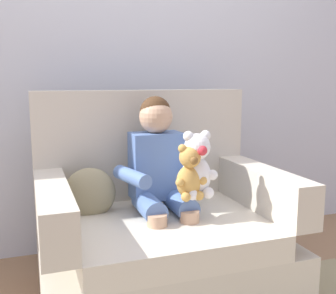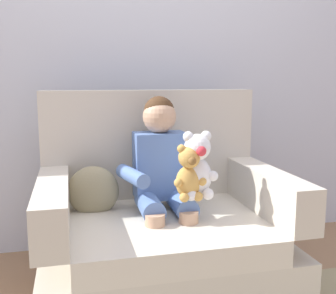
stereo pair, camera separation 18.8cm
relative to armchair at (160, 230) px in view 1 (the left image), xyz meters
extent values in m
plane|color=#936D4C|center=(0.00, -0.05, -0.32)|extent=(8.00, 8.00, 0.00)
cube|color=silver|center=(0.00, 0.70, 0.98)|extent=(6.00, 0.10, 2.60)
cube|color=beige|center=(0.00, -0.05, -0.17)|extent=(1.18, 0.88, 0.29)
cube|color=beige|center=(0.00, -0.12, 0.04)|extent=(0.90, 0.74, 0.12)
cube|color=beige|center=(0.00, 0.32, 0.40)|extent=(1.18, 0.14, 0.60)
cube|color=beige|center=(-0.52, -0.12, 0.20)|extent=(0.14, 0.74, 0.21)
cube|color=beige|center=(0.52, -0.12, 0.20)|extent=(0.14, 0.74, 0.21)
cube|color=#597AB7|center=(0.01, 0.08, 0.32)|extent=(0.26, 0.16, 0.34)
sphere|color=tan|center=(0.01, 0.08, 0.57)|extent=(0.17, 0.17, 0.17)
sphere|color=#472D19|center=(0.01, 0.09, 0.60)|extent=(0.16, 0.16, 0.16)
cylinder|color=#597AB7|center=(-0.07, -0.05, 0.15)|extent=(0.11, 0.26, 0.11)
cylinder|color=tan|center=(-0.07, -0.18, 0.00)|extent=(0.09, 0.09, 0.30)
cylinder|color=#597AB7|center=(0.09, -0.05, 0.15)|extent=(0.11, 0.26, 0.11)
cylinder|color=tan|center=(0.09, -0.18, 0.00)|extent=(0.09, 0.09, 0.30)
cylinder|color=#597AB7|center=(-0.15, -0.04, 0.30)|extent=(0.13, 0.27, 0.07)
cylinder|color=#597AB7|center=(0.17, -0.04, 0.30)|extent=(0.13, 0.27, 0.07)
ellipsoid|color=white|center=(0.14, -0.13, 0.30)|extent=(0.15, 0.12, 0.19)
sphere|color=white|center=(0.14, -0.15, 0.45)|extent=(0.12, 0.12, 0.12)
sphere|color=#DB333D|center=(0.14, -0.20, 0.44)|extent=(0.05, 0.05, 0.05)
sphere|color=white|center=(0.09, -0.14, 0.50)|extent=(0.05, 0.05, 0.05)
sphere|color=white|center=(0.07, -0.17, 0.31)|extent=(0.05, 0.05, 0.05)
sphere|color=white|center=(0.10, -0.19, 0.23)|extent=(0.05, 0.05, 0.05)
sphere|color=white|center=(0.18, -0.14, 0.50)|extent=(0.05, 0.05, 0.05)
sphere|color=white|center=(0.21, -0.17, 0.31)|extent=(0.05, 0.05, 0.05)
sphere|color=white|center=(0.18, -0.19, 0.23)|extent=(0.05, 0.05, 0.05)
ellipsoid|color=gold|center=(0.09, -0.16, 0.29)|extent=(0.12, 0.10, 0.16)
sphere|color=gold|center=(0.09, -0.17, 0.41)|extent=(0.10, 0.10, 0.10)
sphere|color=brown|center=(0.09, -0.21, 0.40)|extent=(0.04, 0.04, 0.04)
sphere|color=gold|center=(0.06, -0.16, 0.45)|extent=(0.04, 0.04, 0.04)
sphere|color=gold|center=(0.04, -0.19, 0.29)|extent=(0.04, 0.04, 0.04)
sphere|color=gold|center=(0.06, -0.20, 0.23)|extent=(0.04, 0.04, 0.04)
sphere|color=gold|center=(0.13, -0.16, 0.45)|extent=(0.04, 0.04, 0.04)
sphere|color=gold|center=(0.15, -0.19, 0.29)|extent=(0.04, 0.04, 0.04)
sphere|color=gold|center=(0.13, -0.20, 0.23)|extent=(0.04, 0.04, 0.04)
ellipsoid|color=#998C66|center=(-0.33, 0.11, 0.20)|extent=(0.27, 0.14, 0.26)
camera|label=1|loc=(-0.61, -1.86, 0.76)|focal=43.20mm
camera|label=2|loc=(-0.43, -1.91, 0.76)|focal=43.20mm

